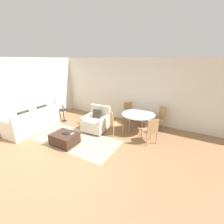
% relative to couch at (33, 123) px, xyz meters
% --- Properties ---
extents(ground_plane, '(20.00, 20.00, 0.00)m').
position_rel_couch_xyz_m(ground_plane, '(2.48, -0.62, -0.31)').
color(ground_plane, '#936B47').
extents(wall_back, '(12.00, 0.06, 2.75)m').
position_rel_couch_xyz_m(wall_back, '(2.48, 2.87, 1.06)').
color(wall_back, silver).
rests_on(wall_back, ground_plane).
extents(wall_left, '(0.06, 12.00, 2.75)m').
position_rel_couch_xyz_m(wall_left, '(-0.60, 0.88, 1.06)').
color(wall_left, silver).
rests_on(wall_left, ground_plane).
extents(area_rug, '(2.97, 1.45, 0.01)m').
position_rel_couch_xyz_m(area_rug, '(2.00, 0.20, -0.31)').
color(area_rug, tan).
rests_on(area_rug, ground_plane).
extents(couch, '(0.95, 1.92, 0.92)m').
position_rel_couch_xyz_m(couch, '(0.00, 0.00, 0.00)').
color(couch, beige).
rests_on(couch, ground_plane).
extents(armchair, '(0.91, 0.96, 0.93)m').
position_rel_couch_xyz_m(armchair, '(2.16, 1.23, 0.04)').
color(armchair, beige).
rests_on(armchair, ground_plane).
extents(ottoman, '(0.82, 0.64, 0.39)m').
position_rel_couch_xyz_m(ottoman, '(1.85, -0.18, -0.10)').
color(ottoman, '#382319').
rests_on(ottoman, ground_plane).
extents(book_stack, '(0.23, 0.13, 0.02)m').
position_rel_couch_xyz_m(book_stack, '(1.89, -0.15, 0.09)').
color(book_stack, black).
rests_on(book_stack, ottoman).
extents(tv_remote_primary, '(0.05, 0.15, 0.01)m').
position_rel_couch_xyz_m(tv_remote_primary, '(2.09, -0.05, 0.08)').
color(tv_remote_primary, '#B7B7BC').
rests_on(tv_remote_primary, ottoman).
extents(potted_plant, '(0.33, 0.33, 1.17)m').
position_rel_couch_xyz_m(potted_plant, '(-0.21, 1.37, -0.06)').
color(potted_plant, brown).
rests_on(potted_plant, ground_plane).
extents(side_table, '(0.44, 0.44, 0.54)m').
position_rel_couch_xyz_m(side_table, '(0.34, 1.27, 0.07)').
color(side_table, black).
rests_on(side_table, ground_plane).
extents(picture_frame, '(0.13, 0.07, 0.21)m').
position_rel_couch_xyz_m(picture_frame, '(0.34, 1.27, 0.34)').
color(picture_frame, '#8C6647').
rests_on(picture_frame, side_table).
extents(dining_table, '(1.26, 1.26, 0.72)m').
position_rel_couch_xyz_m(dining_table, '(3.64, 1.90, 0.35)').
color(dining_table, '#99A8AD').
rests_on(dining_table, ground_plane).
extents(dining_chair_near_left, '(0.59, 0.59, 0.90)m').
position_rel_couch_xyz_m(dining_chair_near_left, '(2.97, 1.22, 0.21)').
color(dining_chair_near_left, tan).
rests_on(dining_chair_near_left, ground_plane).
extents(dining_chair_near_right, '(0.59, 0.59, 0.90)m').
position_rel_couch_xyz_m(dining_chair_near_right, '(4.31, 1.22, 0.21)').
color(dining_chair_near_right, tan).
rests_on(dining_chair_near_right, ground_plane).
extents(dining_chair_far_left, '(0.59, 0.59, 0.90)m').
position_rel_couch_xyz_m(dining_chair_far_left, '(2.97, 2.57, 0.21)').
color(dining_chair_far_left, tan).
rests_on(dining_chair_far_left, ground_plane).
extents(dining_chair_far_right, '(0.59, 0.59, 0.90)m').
position_rel_couch_xyz_m(dining_chair_far_right, '(4.31, 2.57, 0.21)').
color(dining_chair_far_right, tan).
rests_on(dining_chair_far_right, ground_plane).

